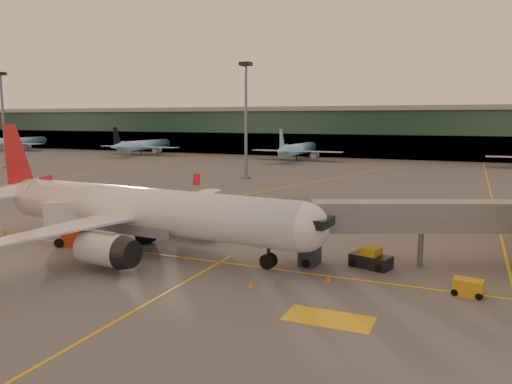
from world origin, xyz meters
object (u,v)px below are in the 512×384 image
at_px(gpu_cart, 468,288).
at_px(pushback_tug, 371,259).
at_px(main_airplane, 135,211).
at_px(catering_truck, 78,220).

bearing_deg(gpu_cart, pushback_tug, 159.83).
distance_m(main_airplane, gpu_cart, 31.74).
relative_size(main_airplane, pushback_tug, 10.62).
xyz_separation_m(gpu_cart, pushback_tug, (-8.24, 4.46, 0.12)).
height_order(main_airplane, pushback_tug, main_airplane).
bearing_deg(catering_truck, main_airplane, -22.26).
distance_m(main_airplane, catering_truck, 7.40).
height_order(catering_truck, gpu_cart, catering_truck).
distance_m(main_airplane, pushback_tug, 23.82).
relative_size(catering_truck, pushback_tug, 1.67).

